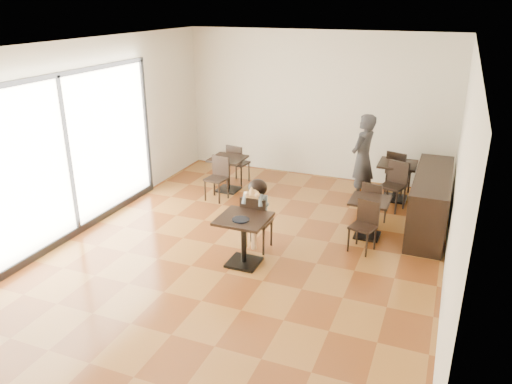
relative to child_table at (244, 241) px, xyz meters
The scene contains 23 objects.
floor 0.58m from the child_table, 107.92° to the left, with size 6.00×8.00×0.01m, color brown.
ceiling 2.85m from the child_table, 107.92° to the left, with size 6.00×8.00×0.01m, color silver.
wall_back 4.58m from the child_table, 91.74° to the left, with size 6.00×0.01×3.20m, color beige.
wall_front 3.79m from the child_table, 92.14° to the right, with size 6.00×0.01×3.20m, color beige.
wall_left 3.39m from the child_table, behind, with size 0.01×8.00×3.20m, color beige.
wall_right 3.14m from the child_table, ahead, with size 0.01×8.00×3.20m, color beige.
storefront_window 3.27m from the child_table, behind, with size 0.04×4.50×2.60m, color white.
child_table is the anchor object (origin of this frame).
child_chair 0.56m from the child_table, 90.00° to the left, with size 0.42×0.42×0.93m, color black, non-canonical shape.
child 0.58m from the child_table, 90.00° to the left, with size 0.42×0.59×1.17m, color slate, non-canonical shape.
plate 0.41m from the child_table, 90.00° to the right, with size 0.26×0.26×0.02m, color black.
pizza_slice 0.73m from the child_table, 90.00° to the left, with size 0.27×0.21×0.06m, color #D9C36E, non-canonical shape.
adult_patron 3.49m from the child_table, 70.57° to the left, with size 0.64×0.42×1.76m, color #313136.
cafe_table_mid 2.29m from the child_table, 46.12° to the left, with size 0.64×0.64×0.68m, color black, non-canonical shape.
cafe_table_left 3.15m from the child_table, 119.16° to the left, with size 0.68×0.68×0.72m, color black, non-canonical shape.
cafe_table_back 3.98m from the child_table, 63.17° to the left, with size 0.73×0.73×0.77m, color black, non-canonical shape.
chair_mid_a 2.72m from the child_table, 54.19° to the left, with size 0.37×0.37×0.82m, color black, non-canonical shape.
chair_mid_b 1.93m from the child_table, 34.75° to the left, with size 0.37×0.37×0.82m, color black, non-canonical shape.
chair_left_a 3.64m from the child_table, 114.94° to the left, with size 0.39×0.39×0.87m, color black, non-canonical shape.
chair_left_b 2.69m from the child_table, 124.88° to the left, with size 0.39×0.39×0.87m, color black, non-canonical shape.
chair_back_a 4.31m from the child_table, 65.33° to the left, with size 0.42×0.42×0.92m, color black, non-canonical shape.
chair_back_b 3.50m from the child_table, 59.11° to the left, with size 0.42×0.42×0.92m, color black, non-canonical shape.
service_counter 3.49m from the child_table, 43.83° to the left, with size 0.60×2.40×1.00m, color black.
Camera 1 is at (2.81, -6.60, 3.81)m, focal length 35.00 mm.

